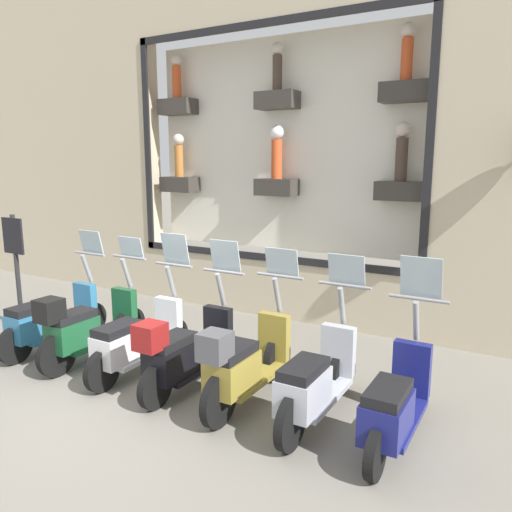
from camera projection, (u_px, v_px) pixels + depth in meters
ground_plane at (122, 396)px, 5.64m from camera, size 120.00×120.00×0.00m
scooter_navy_0 at (395, 404)px, 4.60m from camera, size 1.79×0.61×1.67m
scooter_silver_1 at (315, 382)px, 4.99m from camera, size 1.81×0.61×1.62m
scooter_olive_2 at (244, 364)px, 5.32m from camera, size 1.81×0.60×1.61m
scooter_black_3 at (184, 352)px, 5.71m from camera, size 1.80×0.60×1.65m
scooter_white_4 at (136, 341)px, 6.16m from camera, size 1.80×0.60×1.68m
scooter_green_5 at (86, 328)px, 6.50m from camera, size 1.81×0.60×1.56m
scooter_teal_6 at (50, 321)px, 6.95m from camera, size 1.80×0.61×1.60m
shop_sign_post at (17, 268)px, 7.70m from camera, size 0.36×0.45×1.82m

